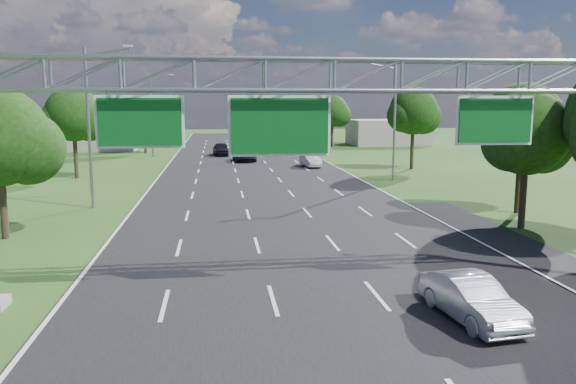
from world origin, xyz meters
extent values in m
plane|color=#254514|center=(0.00, 30.00, 0.00)|extent=(220.00, 220.00, 0.00)
cube|color=black|center=(0.00, 30.00, 0.00)|extent=(18.00, 180.00, 0.02)
cube|color=black|center=(10.20, 14.00, 0.00)|extent=(3.00, 30.00, 0.02)
cube|color=white|center=(-6.00, 11.98, 6.00)|extent=(2.80, 0.05, 1.70)
cube|color=#0A521A|center=(-6.00, 11.92, 6.00)|extent=(2.62, 0.05, 1.52)
cube|color=white|center=(-1.50, 11.98, 5.85)|extent=(3.40, 0.05, 2.00)
cube|color=#0A521A|center=(-1.50, 11.92, 5.85)|extent=(3.22, 0.05, 1.82)
cube|color=white|center=(6.00, 11.98, 6.00)|extent=(2.80, 0.05, 1.70)
cube|color=#0A521A|center=(6.00, 11.92, 6.00)|extent=(2.62, 0.05, 1.52)
cylinder|color=black|center=(11.00, 65.00, 3.50)|extent=(0.24, 0.24, 7.00)
cylinder|color=black|center=(5.00, 65.00, 6.60)|extent=(12.00, 0.18, 0.18)
imported|color=black|center=(-1.00, 65.00, 6.05)|extent=(0.18, 0.22, 1.10)
imported|color=black|center=(4.00, 65.00, 6.05)|extent=(0.18, 0.22, 1.10)
imported|color=black|center=(9.00, 65.00, 6.05)|extent=(0.18, 0.22, 1.10)
cylinder|color=gray|center=(-11.50, 30.00, 5.00)|extent=(0.20, 0.20, 10.00)
cylinder|color=gray|center=(-10.20, 30.00, 9.70)|extent=(2.78, 0.12, 0.60)
cube|color=beige|center=(-8.90, 30.00, 10.10)|extent=(0.55, 0.22, 0.12)
cylinder|color=gray|center=(-11.50, 65.00, 5.00)|extent=(0.20, 0.20, 10.00)
cylinder|color=gray|center=(-10.20, 65.00, 9.70)|extent=(2.78, 0.12, 0.60)
cube|color=beige|center=(-8.90, 65.00, 10.10)|extent=(0.55, 0.22, 0.12)
cylinder|color=gray|center=(11.50, 40.00, 5.00)|extent=(0.20, 0.20, 10.00)
cylinder|color=gray|center=(10.20, 40.00, 9.70)|extent=(2.78, 0.12, 0.60)
cube|color=beige|center=(8.90, 40.00, 10.10)|extent=(0.55, 0.22, 0.12)
cylinder|color=#2D2116|center=(12.50, 21.00, 1.65)|extent=(0.36, 0.36, 3.30)
sphere|color=black|center=(12.50, 21.00, 5.06)|extent=(4.40, 4.40, 4.40)
sphere|color=black|center=(13.60, 21.40, 4.51)|extent=(3.30, 3.30, 3.30)
sphere|color=black|center=(11.51, 20.70, 4.62)|extent=(3.08, 3.08, 3.08)
cylinder|color=#2D2116|center=(14.50, 25.00, 1.76)|extent=(0.36, 0.36, 3.52)
sphere|color=black|center=(14.50, 25.00, 5.44)|extent=(4.80, 4.80, 4.80)
sphere|color=black|center=(15.70, 25.40, 4.84)|extent=(3.60, 3.60, 3.60)
sphere|color=black|center=(13.42, 24.70, 4.96)|extent=(3.36, 3.36, 3.36)
cylinder|color=#2D2116|center=(-14.00, 22.00, 1.54)|extent=(0.36, 0.36, 3.08)
sphere|color=black|center=(-12.80, 22.40, 4.40)|extent=(3.60, 3.60, 3.60)
cylinder|color=#2D2116|center=(-16.00, 45.00, 1.87)|extent=(0.36, 0.36, 3.74)
sphere|color=black|center=(-16.00, 45.00, 5.66)|extent=(4.80, 4.80, 4.80)
sphere|color=black|center=(-14.80, 45.40, 5.06)|extent=(3.60, 3.60, 3.60)
sphere|color=black|center=(-17.08, 44.70, 5.18)|extent=(3.36, 3.36, 3.36)
cylinder|color=#2D2116|center=(-13.00, 70.00, 1.65)|extent=(0.36, 0.36, 3.30)
sphere|color=black|center=(-13.00, 70.00, 5.22)|extent=(4.80, 4.80, 4.80)
sphere|color=black|center=(-11.80, 70.40, 4.62)|extent=(3.60, 3.60, 3.60)
sphere|color=black|center=(-14.08, 69.70, 4.74)|extent=(3.36, 3.36, 3.36)
cylinder|color=#2D2116|center=(16.00, 48.00, 1.98)|extent=(0.36, 0.36, 3.96)
sphere|color=black|center=(16.00, 48.00, 5.88)|extent=(4.80, 4.80, 4.80)
sphere|color=black|center=(17.20, 48.40, 5.28)|extent=(3.60, 3.60, 3.60)
sphere|color=black|center=(14.92, 47.70, 5.40)|extent=(3.36, 3.36, 3.36)
cylinder|color=#2D2116|center=(14.00, 78.00, 1.76)|extent=(0.36, 0.36, 3.52)
sphere|color=black|center=(14.00, 78.00, 5.44)|extent=(4.80, 4.80, 4.80)
sphere|color=black|center=(15.20, 78.40, 4.84)|extent=(3.60, 3.60, 3.60)
sphere|color=black|center=(12.92, 77.70, 4.96)|extent=(3.36, 3.36, 3.36)
cube|color=#A19587|center=(-22.00, 78.00, 2.50)|extent=(14.00, 10.00, 5.00)
cube|color=#A19587|center=(24.00, 82.00, 2.00)|extent=(12.00, 9.00, 4.00)
imported|color=silver|center=(4.05, 9.06, 0.68)|extent=(1.94, 4.29, 1.36)
imported|color=black|center=(-0.41, 58.09, 0.69)|extent=(2.74, 5.14, 1.37)
imported|color=black|center=(-2.97, 65.74, 0.82)|extent=(2.42, 4.98, 1.64)
imported|color=#B8B8B8|center=(6.17, 51.30, 0.67)|extent=(1.87, 4.22, 1.35)
cube|color=white|center=(5.55, 71.54, 1.63)|extent=(3.17, 6.20, 2.96)
cube|color=silver|center=(5.55, 67.39, 1.09)|extent=(2.55, 2.47, 2.17)
cylinder|color=black|center=(4.47, 67.59, 0.49)|extent=(0.35, 0.99, 0.99)
cylinder|color=black|center=(6.64, 67.59, 0.49)|extent=(0.35, 0.99, 0.99)
cylinder|color=black|center=(4.47, 73.52, 0.49)|extent=(0.35, 0.99, 0.99)
cylinder|color=black|center=(6.64, 73.52, 0.49)|extent=(0.35, 0.99, 0.99)
camera|label=1|loc=(-3.59, -6.53, 6.58)|focal=35.00mm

